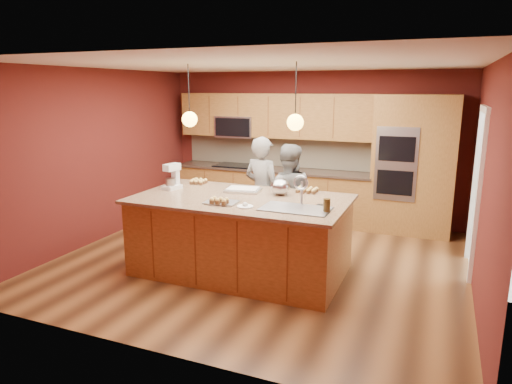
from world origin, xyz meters
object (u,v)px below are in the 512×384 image
at_px(person_left, 262,193).
at_px(mixing_bowl, 280,187).
at_px(island, 242,234).
at_px(stand_mixer, 172,178).
at_px(person_right, 287,198).

xyz_separation_m(person_left, mixing_bowl, (0.52, -0.68, 0.27)).
height_order(island, mixing_bowl, island).
distance_m(stand_mixer, mixing_bowl, 1.54).
height_order(stand_mixer, mixing_bowl, stand_mixer).
bearing_deg(person_right, stand_mixer, 18.62).
bearing_deg(person_left, stand_mixer, 57.48).
xyz_separation_m(person_right, stand_mixer, (-1.40, -0.91, 0.36)).
bearing_deg(person_left, island, 111.62).
bearing_deg(island, stand_mixer, 174.03).
xyz_separation_m(island, stand_mixer, (-1.11, 0.12, 0.65)).
distance_m(person_right, stand_mixer, 1.71).
height_order(island, stand_mixer, island).
bearing_deg(island, person_left, 96.44).
relative_size(island, person_right, 1.71).
bearing_deg(mixing_bowl, island, -139.21).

